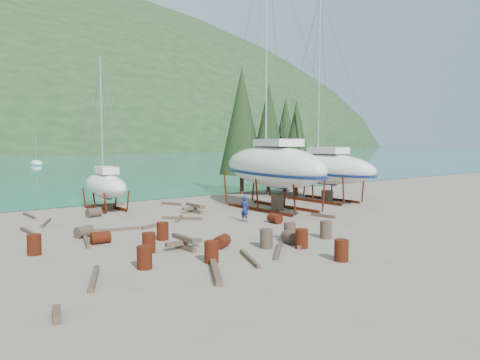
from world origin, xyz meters
TOP-DOWN VIEW (x-y plane):
  - ground at (0.00, 0.00)m, footprint 600.00×600.00m
  - far_house_right at (30.00, 190.00)m, footprint 6.60×5.60m
  - cypress_near_right at (12.50, 12.00)m, footprint 3.60×3.60m
  - cypress_mid_right at (14.00, 10.00)m, footprint 3.06×3.06m
  - cypress_back_left at (11.00, 14.00)m, footprint 4.14×4.14m
  - cypress_far_right at (15.50, 13.00)m, footprint 3.24×3.24m
  - moored_boat_mid at (10.00, 80.00)m, footprint 2.00×5.00m
  - large_sailboat_near at (6.67, 5.02)m, footprint 6.02×12.76m
  - large_sailboat_far at (13.00, 5.94)m, footprint 3.34×10.47m
  - small_sailboat_shore at (-2.75, 12.15)m, footprint 2.59×6.82m
  - worker at (1.96, 2.20)m, footprint 0.49×0.64m
  - drum_0 at (-7.55, -3.65)m, footprint 0.58×0.58m
  - drum_1 at (-0.08, -3.84)m, footprint 0.83×1.02m
  - drum_2 at (-7.22, 1.63)m, footprint 0.93×0.66m
  - drum_3 at (-0.73, -7.50)m, footprint 0.58×0.58m
  - drum_5 at (0.37, -3.36)m, footprint 0.58×0.58m
  - drum_6 at (3.07, 0.70)m, footprint 0.68×0.94m
  - drum_7 at (-0.34, -4.87)m, footprint 0.58×0.58m
  - drum_8 at (-10.28, 1.25)m, footprint 0.58×0.58m
  - drum_9 at (-4.59, 9.52)m, footprint 0.97×0.72m
  - drum_10 at (-6.22, -1.38)m, footprint 0.58×0.58m
  - drum_12 at (-3.16, -2.58)m, footprint 1.05×0.96m
  - drum_13 at (-5.02, -4.46)m, footprint 0.58×0.58m
  - drum_14 at (-4.48, 0.57)m, footprint 0.58×0.58m
  - drum_15 at (-7.30, 3.60)m, footprint 1.03×0.85m
  - drum_16 at (-1.61, -3.89)m, footprint 0.58×0.58m
  - drum_17 at (2.14, -4.11)m, footprint 0.58×0.58m
  - timber_0 at (-7.83, 12.14)m, footprint 0.20×2.59m
  - timber_1 at (6.96, 0.42)m, footprint 0.50×1.76m
  - timber_3 at (-3.58, -5.09)m, footprint 1.28×2.61m
  - timber_4 at (-3.28, 3.94)m, footprint 1.65×0.71m
  - timber_5 at (-1.71, -4.82)m, footprint 2.19×2.09m
  - timber_6 at (2.17, 11.44)m, footprint 0.95×1.62m
  - timber_7 at (-0.19, -4.48)m, footprint 1.06×1.24m
  - timber_8 at (-0.88, 5.13)m, footprint 1.28×1.50m
  - timber_9 at (-1.84, 14.00)m, footprint 2.36×0.86m
  - timber_10 at (-0.62, 5.18)m, footprint 1.79×2.12m
  - timber_11 at (-5.45, 4.23)m, footprint 2.65×0.95m
  - timber_12 at (-7.71, 2.14)m, footprint 0.84×2.44m
  - timber_13 at (-11.71, -6.73)m, footprint 0.49×1.08m
  - timber_14 at (-9.64, -3.96)m, footprint 1.34×2.65m
  - timber_15 at (-7.75, 8.71)m, footprint 1.26×2.55m
  - timber_16 at (-5.85, -5.95)m, footprint 1.64×2.59m
  - timber_17 at (-9.27, 6.49)m, footprint 0.25×2.35m
  - timber_pile_fore at (-4.68, -1.76)m, footprint 1.80×1.80m
  - timber_pile_aft at (1.51, 7.19)m, footprint 1.80×1.80m

SIDE VIEW (x-z plane):
  - ground at x=0.00m, z-range 0.00..0.00m
  - timber_0 at x=-7.83m, z-range 0.00..0.14m
  - timber_15 at x=-7.75m, z-range 0.00..0.15m
  - timber_3 at x=-3.58m, z-range 0.00..0.15m
  - timber_9 at x=-1.84m, z-range 0.00..0.15m
  - timber_11 at x=-5.45m, z-range 0.00..0.15m
  - timber_5 at x=-1.71m, z-range 0.00..0.16m
  - timber_17 at x=-9.27m, z-range 0.00..0.16m
  - timber_10 at x=-0.62m, z-range 0.00..0.16m
  - timber_12 at x=-7.71m, z-range 0.00..0.17m
  - timber_4 at x=-3.28m, z-range 0.00..0.17m
  - timber_7 at x=-0.19m, z-range 0.00..0.17m
  - timber_14 at x=-9.64m, z-range 0.00..0.18m
  - timber_8 at x=-0.88m, z-range 0.00..0.19m
  - timber_6 at x=2.17m, z-range 0.00..0.19m
  - timber_1 at x=6.96m, z-range 0.00..0.19m
  - timber_13 at x=-11.71m, z-range 0.00..0.22m
  - timber_16 at x=-5.85m, z-range 0.00..0.23m
  - drum_1 at x=-0.08m, z-range 0.00..0.58m
  - drum_2 at x=-7.22m, z-range 0.00..0.58m
  - drum_6 at x=3.07m, z-range 0.00..0.58m
  - drum_9 at x=-4.59m, z-range 0.00..0.58m
  - drum_12 at x=-3.16m, z-range 0.00..0.58m
  - drum_15 at x=-7.30m, z-range 0.00..0.58m
  - timber_pile_fore at x=-4.68m, z-range 0.00..0.60m
  - timber_pile_aft at x=1.51m, z-range 0.00..0.60m
  - moored_boat_mid at x=10.00m, z-range -2.64..3.41m
  - drum_0 at x=-7.55m, z-range 0.00..0.88m
  - drum_3 at x=-0.73m, z-range 0.00..0.88m
  - drum_5 at x=0.37m, z-range 0.00..0.88m
  - drum_7 at x=-0.34m, z-range 0.00..0.88m
  - drum_8 at x=-10.28m, z-range 0.00..0.88m
  - drum_10 at x=-6.22m, z-range 0.00..0.88m
  - drum_13 at x=-5.02m, z-range 0.00..0.88m
  - drum_14 at x=-4.48m, z-range 0.00..0.88m
  - drum_16 at x=-1.61m, z-range 0.00..0.88m
  - drum_17 at x=2.14m, z-range 0.00..0.88m
  - worker at x=1.96m, z-range 0.00..1.58m
  - small_sailboat_shore at x=-2.75m, z-range -3.58..7.11m
  - large_sailboat_far at x=13.00m, z-range -5.53..10.90m
  - far_house_right at x=30.00m, z-range 0.12..5.72m
  - large_sailboat_near at x=6.67m, z-range -6.56..12.79m
  - cypress_mid_right at x=14.00m, z-range 0.67..9.17m
  - cypress_far_right at x=15.50m, z-range 0.71..9.71m
  - cypress_near_right at x=12.50m, z-range 0.79..10.79m
  - cypress_back_left at x=11.00m, z-range 0.91..12.41m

